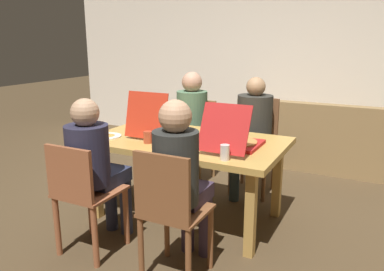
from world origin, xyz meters
The scene contains 19 objects.
ground_plane centered at (0.00, 0.00, 0.00)m, with size 20.00×20.00×0.00m, color #4E3C26.
back_wall centered at (0.00, 2.78, 1.31)m, with size 7.00×0.12×2.62m, color white.
dining_table centered at (0.00, 0.00, 0.65)m, with size 1.69×1.00×0.73m.
chair_0 centered at (-0.39, 0.95, 0.52)m, with size 0.43×0.43×0.90m.
person_0 centered at (-0.39, 0.81, 0.74)m, with size 0.34×0.52×1.24m.
chair_1 centered at (-0.39, -0.91, 0.48)m, with size 0.42×0.43×0.88m.
person_1 centered at (-0.39, -0.76, 0.70)m, with size 0.32×0.53×1.18m.
chair_2 centered at (0.35, 0.92, 0.54)m, with size 0.41×0.43×0.99m.
person_2 centered at (0.35, 0.77, 0.73)m, with size 0.36×0.53×1.22m.
chair_3 centered at (0.35, -0.91, 0.52)m, with size 0.41×0.39×0.92m.
person_3 centered at (0.35, -0.76, 0.72)m, with size 0.30×0.51×1.23m.
pizza_box_0 centered at (0.46, -0.05, 0.79)m, with size 0.39×0.55×0.38m.
pizza_box_1 centered at (-0.31, 0.02, 0.79)m, with size 0.40×0.50×0.41m.
plate_0 centered at (0.06, -0.23, 0.74)m, with size 0.23×0.23×0.01m.
plate_1 centered at (-0.68, -0.25, 0.74)m, with size 0.25×0.25×0.03m.
drinking_glass_0 centered at (0.07, 0.23, 0.79)m, with size 0.07×0.07×0.12m, color #E5CB5D.
drinking_glass_1 centered at (0.52, -0.40, 0.79)m, with size 0.07×0.07×0.12m, color silver.
drinking_glass_2 centered at (-0.23, -0.26, 0.79)m, with size 0.07×0.07×0.10m, color #B2462A.
couch centered at (0.73, 2.04, 0.30)m, with size 1.78×0.79×0.85m.
Camera 1 is at (1.50, -2.87, 1.60)m, focal length 35.75 mm.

